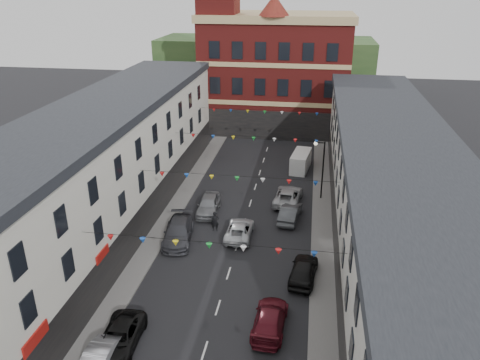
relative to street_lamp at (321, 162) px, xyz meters
The scene contains 19 objects.
ground 15.94m from the street_lamp, 115.07° to the right, with size 160.00×160.00×0.00m, color black.
pavement_left 18.43m from the street_lamp, 138.26° to the right, with size 1.80×64.00×0.15m, color #605E5B.
pavement_right 12.60m from the street_lamp, 88.33° to the right, with size 1.80×64.00×0.15m, color #605E5B.
terrace_left 22.52m from the street_lamp, 144.66° to the right, with size 8.40×56.00×10.70m.
terrace_right 14.04m from the street_lamp, 68.09° to the right, with size 8.40×56.00×9.70m.
civic_building 25.18m from the street_lamp, 105.30° to the left, with size 20.60×13.30×18.50m.
clock_tower 27.57m from the street_lamp, 123.79° to the left, with size 5.60×5.60×30.00m.
distant_hill 49.16m from the street_lamp, 102.40° to the left, with size 40.00×14.00×10.00m, color #284822.
street_lamp is the anchor object (origin of this frame).
car_left_c 25.47m from the street_lamp, 117.26° to the right, with size 2.21×4.79×1.33m, color black.
car_left_d 15.51m from the street_lamp, 139.34° to the right, with size 2.24×5.52×1.60m, color #3D3E44.
car_left_e 11.54m from the street_lamp, 155.98° to the right, with size 1.90×4.73×1.61m, color gray.
car_right_c 19.94m from the street_lamp, 98.62° to the right, with size 1.96×4.82×1.40m, color #58111B.
car_right_d 14.24m from the street_lamp, 94.34° to the right, with size 1.82×4.52×1.54m, color black.
car_right_e 6.34m from the street_lamp, 117.53° to the right, with size 1.54×4.42×1.46m, color #46494D.
car_right_f 4.51m from the street_lamp, 156.75° to the right, with size 2.43×5.26×1.46m, color #ACADB1.
moving_car 11.24m from the street_lamp, 127.82° to the right, with size 2.14×4.64×1.29m, color silver.
white_van 8.47m from the street_lamp, 104.95° to the left, with size 1.77×4.61×2.04m, color white.
pedestrian 12.18m from the street_lamp, 138.47° to the right, with size 0.65×0.43×1.79m, color black.
Camera 1 is at (5.36, -28.72, 20.09)m, focal length 35.00 mm.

